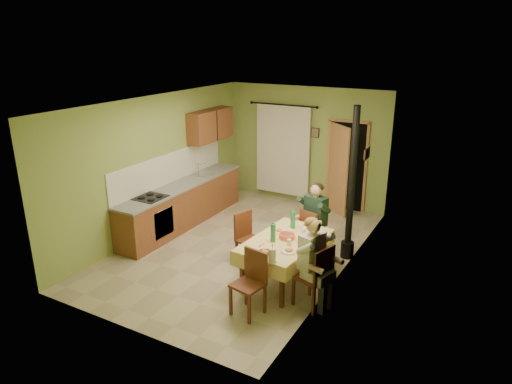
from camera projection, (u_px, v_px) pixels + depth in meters
The scene contains 17 objects.
floor at pixel (242, 247), 8.84m from camera, with size 4.00×6.00×0.01m, color tan.
room_shell at pixel (241, 156), 8.25m from camera, with size 4.04×6.04×2.82m.
kitchen_run at pixel (183, 203), 9.80m from camera, with size 0.64×3.64×1.56m.
upper_cabinets at pixel (211, 125), 10.45m from camera, with size 0.35×1.40×0.70m, color brown.
curtain at pixel (283, 150), 11.09m from camera, with size 1.70×0.07×2.22m.
doorway at pixel (343, 167), 10.40m from camera, with size 0.96×0.60×2.15m.
dining_table at pixel (285, 260), 7.52m from camera, with size 1.15×1.75×0.76m.
tableware at pixel (283, 238), 7.29m from camera, with size 0.71×1.66×0.33m.
chair_far at pixel (313, 243), 8.38m from camera, with size 0.48×0.48×0.94m.
chair_near at pixel (248, 296), 6.66m from camera, with size 0.48×0.48×0.97m.
chair_right at pixel (313, 288), 6.85m from camera, with size 0.56×0.56×1.01m.
chair_left at pixel (250, 250), 8.08m from camera, with size 0.51×0.51×0.97m.
man_far at pixel (315, 213), 8.19m from camera, with size 0.64×0.57×1.39m.
man_right at pixel (314, 253), 6.67m from camera, with size 0.57×0.64×1.39m.
stove_flue at pixel (350, 205), 8.14m from camera, with size 0.24×0.24×2.80m.
picture_back at pixel (315, 133), 10.62m from camera, with size 0.19×0.03×0.23m, color black.
picture_right at pixel (367, 153), 8.34m from camera, with size 0.03×0.31×0.21m, color brown.
Camera 1 is at (4.10, -6.89, 3.89)m, focal length 32.00 mm.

